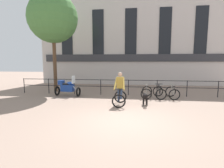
{
  "coord_description": "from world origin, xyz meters",
  "views": [
    {
      "loc": [
        0.36,
        -6.38,
        2.25
      ],
      "look_at": [
        -0.81,
        2.86,
        1.05
      ],
      "focal_mm": 28.0,
      "sensor_mm": 36.0,
      "label": 1
    }
  ],
  "objects": [
    {
      "name": "tree_canalside_left",
      "position": [
        -5.54,
        6.13,
        5.37
      ],
      "size": [
        3.59,
        3.59,
        7.18
      ],
      "color": "brown",
      "rests_on": "ground_plane"
    },
    {
      "name": "parked_bicycle_mid_left",
      "position": [
        1.94,
        4.54,
        0.36
      ],
      "size": [
        0.7,
        1.13,
        0.86
      ],
      "rotation": [
        0.0,
        0.0,
        3.18
      ],
      "color": "black",
      "rests_on": "ground_plane"
    },
    {
      "name": "parked_bicycle_mid_right",
      "position": [
        2.72,
        4.54,
        0.36
      ],
      "size": [
        0.67,
        1.12,
        0.86
      ],
      "rotation": [
        0.0,
        0.0,
        3.15
      ],
      "color": "black",
      "rests_on": "ground_plane"
    },
    {
      "name": "parked_motorcycle",
      "position": [
        -3.96,
        4.46,
        0.56
      ],
      "size": [
        1.68,
        0.78,
        1.35
      ],
      "rotation": [
        0.0,
        0.0,
        1.47
      ],
      "color": "black",
      "rests_on": "ground_plane"
    },
    {
      "name": "cyclist_with_bike",
      "position": [
        -0.36,
        2.56,
        0.76
      ],
      "size": [
        0.69,
        1.17,
        1.7
      ],
      "rotation": [
        0.0,
        0.0,
        0.01
      ],
      "color": "black",
      "rests_on": "ground_plane"
    },
    {
      "name": "canal_railing",
      "position": [
        -0.0,
        5.2,
        0.71
      ],
      "size": [
        15.05,
        0.05,
        1.05
      ],
      "color": "black",
      "rests_on": "ground_plane"
    },
    {
      "name": "parked_bicycle_near_lamp",
      "position": [
        1.16,
        4.54,
        0.36
      ],
      "size": [
        0.78,
        1.18,
        0.86
      ],
      "rotation": [
        0.0,
        0.0,
        3.03
      ],
      "color": "black",
      "rests_on": "ground_plane"
    },
    {
      "name": "building_facade",
      "position": [
        0.0,
        10.99,
        4.3
      ],
      "size": [
        18.0,
        0.72,
        8.64
      ],
      "color": "beige",
      "rests_on": "ground_plane"
    },
    {
      "name": "dog",
      "position": [
        0.96,
        2.66,
        0.44
      ],
      "size": [
        0.29,
        0.89,
        0.62
      ],
      "rotation": [
        0.0,
        0.0,
        0.05
      ],
      "color": "black",
      "rests_on": "ground_plane"
    },
    {
      "name": "ground_plane",
      "position": [
        0.0,
        0.0,
        0.0
      ],
      "size": [
        60.0,
        60.0,
        0.0
      ],
      "primitive_type": "plane",
      "color": "gray"
    }
  ]
}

